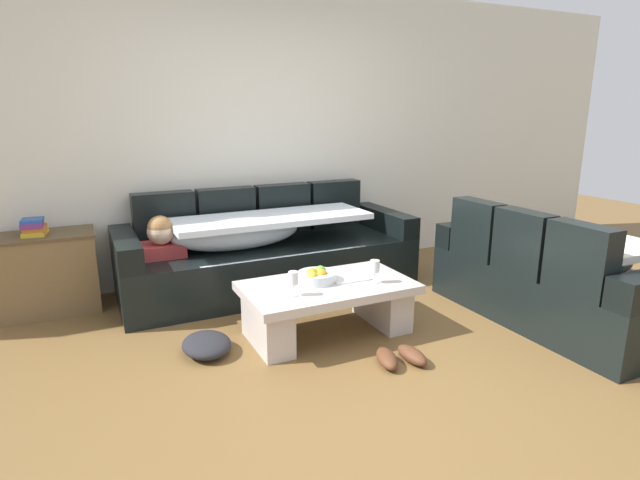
% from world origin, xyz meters
% --- Properties ---
extents(ground_plane, '(14.00, 14.00, 0.00)m').
position_xyz_m(ground_plane, '(0.00, 0.00, 0.00)').
color(ground_plane, brown).
extents(back_wall, '(9.00, 0.10, 2.70)m').
position_xyz_m(back_wall, '(0.00, 2.15, 1.35)').
color(back_wall, silver).
rests_on(back_wall, ground_plane).
extents(couch_along_wall, '(2.59, 0.92, 0.88)m').
position_xyz_m(couch_along_wall, '(-0.17, 1.63, 0.33)').
color(couch_along_wall, black).
rests_on(couch_along_wall, ground_plane).
extents(couch_near_window, '(0.92, 1.77, 0.88)m').
position_xyz_m(couch_near_window, '(1.59, 0.02, 0.33)').
color(couch_near_window, black).
rests_on(couch_near_window, ground_plane).
extents(coffee_table, '(1.20, 0.68, 0.38)m').
position_xyz_m(coffee_table, '(-0.09, 0.52, 0.24)').
color(coffee_table, beige).
rests_on(coffee_table, ground_plane).
extents(fruit_bowl, '(0.28, 0.28, 0.10)m').
position_xyz_m(fruit_bowl, '(-0.14, 0.59, 0.42)').
color(fruit_bowl, silver).
rests_on(fruit_bowl, coffee_table).
extents(wine_glass_near_left, '(0.07, 0.07, 0.17)m').
position_xyz_m(wine_glass_near_left, '(-0.40, 0.40, 0.50)').
color(wine_glass_near_left, silver).
rests_on(wine_glass_near_left, coffee_table).
extents(wine_glass_near_right, '(0.07, 0.07, 0.17)m').
position_xyz_m(wine_glass_near_right, '(0.22, 0.39, 0.50)').
color(wine_glass_near_right, silver).
rests_on(wine_glass_near_right, coffee_table).
extents(open_magazine, '(0.28, 0.21, 0.01)m').
position_xyz_m(open_magazine, '(0.10, 0.55, 0.39)').
color(open_magazine, white).
rests_on(open_magazine, coffee_table).
extents(side_cabinet, '(0.72, 0.44, 0.64)m').
position_xyz_m(side_cabinet, '(-1.89, 1.85, 0.32)').
color(side_cabinet, brown).
rests_on(side_cabinet, ground_plane).
extents(book_stack_on_cabinet, '(0.19, 0.24, 0.13)m').
position_xyz_m(book_stack_on_cabinet, '(-1.95, 1.85, 0.70)').
color(book_stack_on_cabinet, gold).
rests_on(book_stack_on_cabinet, side_cabinet).
extents(pair_of_shoes, '(0.33, 0.31, 0.09)m').
position_xyz_m(pair_of_shoes, '(0.12, -0.09, 0.04)').
color(pair_of_shoes, '#59331E').
rests_on(pair_of_shoes, ground_plane).
extents(crumpled_garment, '(0.33, 0.41, 0.12)m').
position_xyz_m(crumpled_garment, '(-0.95, 0.59, 0.06)').
color(crumpled_garment, '#232328').
rests_on(crumpled_garment, ground_plane).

